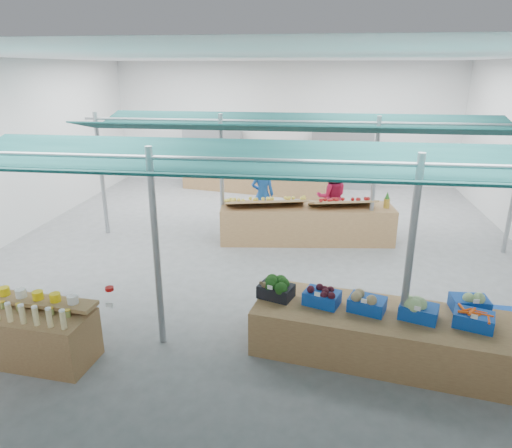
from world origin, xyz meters
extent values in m
plane|color=slate|center=(0.00, 0.00, 0.00)|extent=(13.00, 13.00, 0.00)
plane|color=silver|center=(0.00, 0.00, 4.20)|extent=(13.00, 13.00, 0.00)
plane|color=silver|center=(0.00, 6.50, 2.10)|extent=(12.00, 0.00, 12.00)
plane|color=silver|center=(-6.00, 0.00, 2.10)|extent=(0.00, 13.00, 13.00)
cylinder|color=gray|center=(-4.00, 0.50, 1.50)|extent=(0.10, 0.10, 3.00)
cylinder|color=gray|center=(-1.00, -4.00, 1.50)|extent=(0.10, 0.10, 3.00)
cylinder|color=gray|center=(-1.00, 0.50, 1.50)|extent=(0.10, 0.10, 3.00)
cylinder|color=gray|center=(2.50, -4.00, 1.50)|extent=(0.10, 0.10, 3.00)
cylinder|color=gray|center=(2.50, 0.50, 1.50)|extent=(0.10, 0.10, 3.00)
cylinder|color=gray|center=(0.75, -4.00, 2.85)|extent=(10.00, 0.06, 0.06)
cylinder|color=gray|center=(0.75, 0.50, 2.85)|extent=(10.00, 0.06, 0.06)
cube|color=black|center=(0.75, -4.65, 2.78)|extent=(9.50, 1.28, 0.30)
cube|color=black|center=(0.75, -3.35, 2.78)|extent=(9.50, 1.28, 0.30)
cube|color=black|center=(0.75, -0.15, 2.78)|extent=(9.50, 1.28, 0.30)
cube|color=black|center=(0.75, 1.15, 2.78)|extent=(9.50, 1.28, 0.30)
cube|color=#B23F33|center=(-2.50, 6.00, 1.00)|extent=(2.00, 0.50, 2.00)
cube|color=#B23F33|center=(2.00, 6.00, 1.00)|extent=(2.00, 0.50, 2.00)
cube|color=brown|center=(-2.63, -4.69, 0.37)|extent=(1.73, 0.88, 0.74)
cube|color=#997247|center=(-2.61, -4.46, 0.82)|extent=(1.70, 0.47, 0.06)
cube|color=brown|center=(2.22, -3.90, 0.35)|extent=(3.73, 1.77, 0.70)
cube|color=brown|center=(1.02, 0.63, 0.44)|extent=(4.16, 1.46, 0.87)
cube|color=brown|center=(-0.86, 5.10, 0.45)|extent=(5.07, 1.91, 0.89)
cube|color=#0F41A7|center=(4.04, -3.38, 0.29)|extent=(0.50, 0.37, 0.58)
imported|color=#174A99|center=(-0.18, 1.73, 0.82)|extent=(0.64, 0.46, 1.63)
imported|color=#A9143B|center=(1.62, 1.73, 0.82)|extent=(0.86, 0.71, 1.63)
cube|color=black|center=(0.70, -3.64, 0.80)|extent=(0.59, 0.49, 0.20)
cube|color=white|center=(0.63, -3.85, 0.96)|extent=(0.08, 0.04, 0.06)
cube|color=#0F41A7|center=(1.38, -3.76, 0.80)|extent=(0.59, 0.49, 0.20)
cube|color=white|center=(1.31, -3.96, 0.96)|extent=(0.08, 0.04, 0.06)
cube|color=#0F41A7|center=(2.02, -3.86, 0.80)|extent=(0.59, 0.49, 0.20)
cube|color=white|center=(1.95, -4.07, 0.96)|extent=(0.08, 0.04, 0.06)
cube|color=#0F41A7|center=(2.71, -3.98, 0.80)|extent=(0.59, 0.49, 0.20)
cube|color=white|center=(2.64, -4.19, 0.96)|extent=(0.08, 0.04, 0.06)
cube|color=#0F41A7|center=(3.39, -4.09, 0.80)|extent=(0.59, 0.49, 0.20)
cube|color=white|center=(3.32, -4.30, 0.96)|extent=(0.08, 0.04, 0.06)
sphere|color=brown|center=(0.53, -3.73, 0.94)|extent=(0.09, 0.09, 0.09)
sphere|color=brown|center=(0.48, -3.75, 0.98)|extent=(0.06, 0.06, 0.06)
cylinder|color=#B00C0B|center=(-1.53, -4.48, 1.10)|extent=(0.12, 0.12, 0.05)
cube|color=white|center=(-1.53, -4.54, 0.88)|extent=(0.10, 0.01, 0.07)
cube|color=#997247|center=(0.07, 0.41, 0.99)|extent=(2.01, 1.12, 0.26)
cube|color=#997247|center=(1.85, 0.63, 0.99)|extent=(1.62, 1.02, 0.26)
cylinder|color=#8C6019|center=(2.86, 0.75, 0.98)|extent=(0.14, 0.14, 0.22)
cone|color=#26661E|center=(2.86, 0.75, 1.17)|extent=(0.12, 0.12, 0.18)
cube|color=#0F41A7|center=(3.47, -3.65, 0.80)|extent=(0.51, 0.37, 0.20)
cube|color=white|center=(3.47, -3.87, 0.96)|extent=(0.08, 0.01, 0.06)
camera|label=1|loc=(1.25, -9.79, 3.99)|focal=32.00mm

